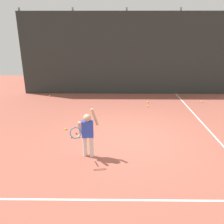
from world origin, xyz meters
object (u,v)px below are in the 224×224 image
at_px(tennis_ball_1, 66,129).
at_px(tennis_ball_2, 148,102).
at_px(tennis_player, 87,132).
at_px(tennis_ball_4, 78,137).
at_px(tennis_ball_5, 71,137).
at_px(tennis_ball_6, 202,102).
at_px(tennis_ball_3, 50,96).
at_px(tennis_ball_0, 148,106).

xyz_separation_m(tennis_ball_1, tennis_ball_2, (3.19, 3.05, 0.00)).
height_order(tennis_player, tennis_ball_4, tennis_player).
distance_m(tennis_ball_2, tennis_ball_5, 4.66).
bearing_deg(tennis_ball_5, tennis_ball_2, 51.61).
height_order(tennis_ball_5, tennis_ball_6, same).
distance_m(tennis_ball_2, tennis_ball_4, 4.52).
bearing_deg(tennis_ball_3, tennis_ball_0, -18.38).
height_order(tennis_ball_1, tennis_ball_4, same).
distance_m(tennis_ball_4, tennis_ball_6, 6.40).
height_order(tennis_ball_4, tennis_ball_5, same).
bearing_deg(tennis_ball_4, tennis_player, -69.48).
xyz_separation_m(tennis_ball_0, tennis_ball_2, (0.09, 0.59, 0.00)).
distance_m(tennis_ball_0, tennis_ball_5, 4.16).
bearing_deg(tennis_ball_6, tennis_ball_1, -150.90).
bearing_deg(tennis_ball_3, tennis_ball_6, -6.66).
relative_size(tennis_ball_4, tennis_ball_6, 1.00).
distance_m(tennis_ball_0, tennis_ball_4, 4.00).
xyz_separation_m(tennis_player, tennis_ball_5, (-0.65, 1.12, -0.69)).
distance_m(tennis_ball_1, tennis_ball_4, 0.79).
relative_size(tennis_ball_5, tennis_ball_6, 1.00).
relative_size(tennis_ball_2, tennis_ball_5, 1.00).
distance_m(tennis_ball_0, tennis_ball_2, 0.59).
relative_size(tennis_player, tennis_ball_1, 20.46).
height_order(tennis_ball_2, tennis_ball_4, same).
bearing_deg(tennis_ball_4, tennis_ball_1, 131.33).
xyz_separation_m(tennis_ball_1, tennis_ball_3, (-1.59, 4.02, 0.00)).
height_order(tennis_ball_0, tennis_ball_5, same).
bearing_deg(tennis_ball_4, tennis_ball_0, 49.88).
bearing_deg(tennis_ball_5, tennis_player, -59.87).
distance_m(tennis_ball_3, tennis_ball_4, 5.07).
bearing_deg(tennis_player, tennis_ball_5, 115.95).
xyz_separation_m(tennis_ball_2, tennis_ball_5, (-2.90, -3.65, 0.00)).
distance_m(tennis_player, tennis_ball_1, 2.09).
xyz_separation_m(tennis_ball_3, tennis_ball_6, (7.29, -0.85, 0.00)).
relative_size(tennis_ball_1, tennis_ball_6, 1.00).
relative_size(tennis_player, tennis_ball_6, 20.46).
distance_m(tennis_player, tennis_ball_2, 5.33).
bearing_deg(tennis_ball_2, tennis_ball_3, 168.51).
bearing_deg(tennis_player, tennis_ball_0, 58.68).
xyz_separation_m(tennis_ball_2, tennis_ball_3, (-4.78, 0.97, 0.00)).
relative_size(tennis_ball_0, tennis_ball_5, 1.00).
distance_m(tennis_ball_5, tennis_ball_6, 6.59).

